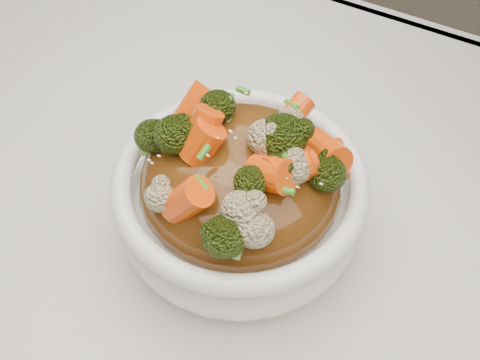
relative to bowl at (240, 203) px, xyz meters
The scene contains 8 objects.
tablecloth 0.07m from the bowl, 48.83° to the right, with size 1.20×0.80×0.04m, color silver.
bowl is the anchor object (origin of this frame).
sauce_base 0.03m from the bowl, ahead, with size 0.16×0.16×0.09m, color #502C0D.
carrots 0.09m from the bowl, ahead, with size 0.16×0.16×0.05m, color #EB4A07, non-canonical shape.
broccoli 0.09m from the bowl, ahead, with size 0.16×0.16×0.04m, color black, non-canonical shape.
cauliflower 0.08m from the bowl, ahead, with size 0.16×0.16×0.03m, color tan, non-canonical shape.
scallions 0.09m from the bowl, 90.00° to the right, with size 0.12×0.12×0.02m, color #36881F, non-canonical shape.
sesame_seeds 0.09m from the bowl, ahead, with size 0.15×0.15×0.01m, color beige, non-canonical shape.
Camera 1 is at (0.12, -0.22, 1.17)m, focal length 42.00 mm.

